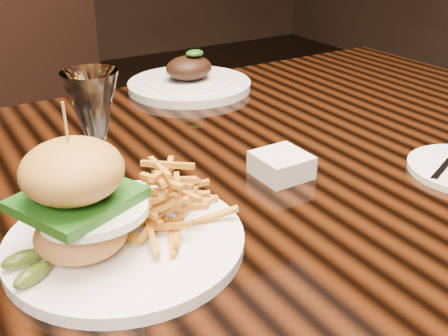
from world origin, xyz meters
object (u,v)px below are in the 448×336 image
chair_far (71,118)px  burger_plate (120,210)px  far_dish (189,82)px  dining_table (202,210)px  wine_glass (93,111)px

chair_far → burger_plate: bearing=-127.2°
far_dish → chair_far: (-0.13, 0.52, -0.23)m
burger_plate → far_dish: 0.61m
dining_table → chair_far: size_ratio=1.68×
dining_table → wine_glass: bearing=-167.6°
burger_plate → wine_glass: size_ratio=1.51×
dining_table → wine_glass: size_ratio=8.60×
chair_far → wine_glass: bearing=-127.7°
wine_glass → chair_far: size_ratio=0.20×
burger_plate → far_dish: (0.36, 0.50, -0.03)m
burger_plate → wine_glass: (0.01, 0.10, 0.09)m
burger_plate → chair_far: (0.22, 1.02, -0.26)m
wine_glass → chair_far: 1.01m
dining_table → far_dish: 0.41m
dining_table → wine_glass: 0.28m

